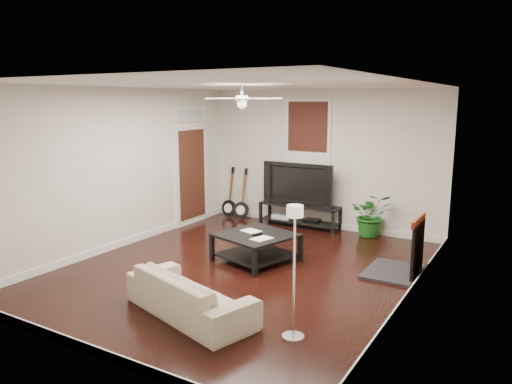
% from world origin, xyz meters
% --- Properties ---
extents(room, '(5.01, 6.01, 2.81)m').
position_xyz_m(room, '(0.00, 0.00, 1.40)').
color(room, black).
rests_on(room, ground).
extents(brick_accent, '(0.02, 2.20, 2.80)m').
position_xyz_m(brick_accent, '(2.49, 1.00, 1.40)').
color(brick_accent, brown).
rests_on(brick_accent, floor).
extents(fireplace, '(0.80, 1.10, 0.92)m').
position_xyz_m(fireplace, '(2.20, 1.00, 0.46)').
color(fireplace, black).
rests_on(fireplace, floor).
extents(window_back, '(1.00, 0.06, 1.30)m').
position_xyz_m(window_back, '(-0.30, 2.97, 1.95)').
color(window_back, black).
rests_on(window_back, wall_back).
extents(door_left, '(0.08, 1.00, 2.50)m').
position_xyz_m(door_left, '(-2.46, 1.90, 1.25)').
color(door_left, white).
rests_on(door_left, wall_left).
extents(tv_stand, '(1.69, 0.45, 0.47)m').
position_xyz_m(tv_stand, '(-0.36, 2.78, 0.24)').
color(tv_stand, black).
rests_on(tv_stand, floor).
extents(tv, '(1.51, 0.20, 0.87)m').
position_xyz_m(tv, '(-0.36, 2.80, 0.91)').
color(tv, black).
rests_on(tv, tv_stand).
extents(coffee_table, '(1.34, 1.34, 0.45)m').
position_xyz_m(coffee_table, '(-0.02, 0.44, 0.23)').
color(coffee_table, black).
rests_on(coffee_table, floor).
extents(sofa, '(1.97, 1.22, 0.54)m').
position_xyz_m(sofa, '(0.31, -1.70, 0.27)').
color(sofa, '#C3AC92').
rests_on(sofa, floor).
extents(floor_lamp, '(0.31, 0.31, 1.50)m').
position_xyz_m(floor_lamp, '(1.66, -1.60, 0.75)').
color(floor_lamp, silver).
rests_on(floor_lamp, floor).
extents(potted_plant, '(0.95, 0.89, 0.85)m').
position_xyz_m(potted_plant, '(1.14, 2.82, 0.42)').
color(potted_plant, '#1A5D1B').
rests_on(potted_plant, floor).
extents(guitar_left, '(0.36, 0.26, 1.13)m').
position_xyz_m(guitar_left, '(-2.10, 2.75, 0.57)').
color(guitar_left, black).
rests_on(guitar_left, floor).
extents(guitar_right, '(0.38, 0.29, 1.13)m').
position_xyz_m(guitar_right, '(-1.75, 2.72, 0.57)').
color(guitar_right, black).
rests_on(guitar_right, floor).
extents(ceiling_fan, '(1.24, 1.24, 0.32)m').
position_xyz_m(ceiling_fan, '(0.00, 0.00, 2.60)').
color(ceiling_fan, white).
rests_on(ceiling_fan, ceiling).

